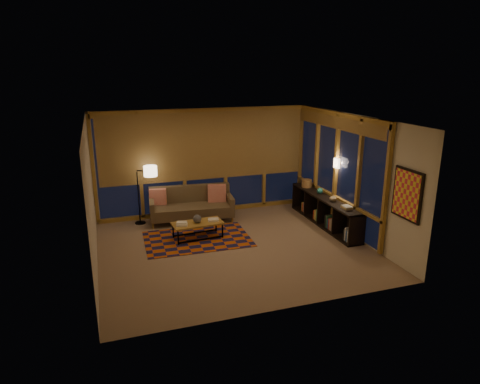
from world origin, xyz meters
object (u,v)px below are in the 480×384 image
object	(u,v)px
sofa	(191,205)
bookshelf	(325,211)
floor_lamp	(138,195)
coffee_table	(198,230)

from	to	relation	value
sofa	bookshelf	distance (m)	3.24
sofa	bookshelf	size ratio (longest dim) A/B	0.72
floor_lamp	bookshelf	world-z (taller)	floor_lamp
sofa	floor_lamp	size ratio (longest dim) A/B	1.38
sofa	bookshelf	xyz separation A→B (m)	(2.98, -1.27, -0.06)
sofa	floor_lamp	world-z (taller)	floor_lamp
coffee_table	bookshelf	distance (m)	3.10
floor_lamp	bookshelf	bearing A→B (deg)	6.22
coffee_table	bookshelf	size ratio (longest dim) A/B	0.40
sofa	floor_lamp	distance (m)	1.30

